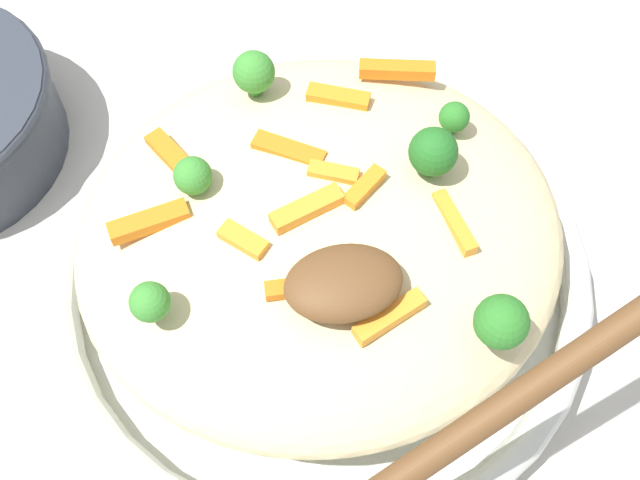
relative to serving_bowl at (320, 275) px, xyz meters
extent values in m
plane|color=beige|center=(0.00, 0.00, -0.02)|extent=(2.40, 2.40, 0.00)
cylinder|color=silver|center=(0.00, 0.00, -0.01)|extent=(0.29, 0.29, 0.02)
torus|color=silver|center=(0.00, 0.00, 0.01)|extent=(0.32, 0.32, 0.02)
torus|color=black|center=(0.00, 0.00, 0.01)|extent=(0.31, 0.31, 0.00)
ellipsoid|color=beige|center=(0.00, 0.00, 0.05)|extent=(0.26, 0.24, 0.07)
cube|color=orange|center=(0.01, 0.01, 0.09)|extent=(0.04, 0.02, 0.01)
cube|color=orange|center=(0.01, -0.03, 0.08)|extent=(0.04, 0.03, 0.01)
cube|color=orange|center=(-0.06, -0.08, 0.08)|extent=(0.04, 0.02, 0.01)
cube|color=orange|center=(-0.02, -0.06, 0.08)|extent=(0.04, 0.02, 0.01)
cube|color=orange|center=(-0.06, 0.03, 0.08)|extent=(0.01, 0.04, 0.01)
cube|color=orange|center=(-0.01, -0.01, 0.09)|extent=(0.03, 0.02, 0.01)
cube|color=orange|center=(0.09, -0.01, 0.08)|extent=(0.04, 0.02, 0.01)
cube|color=orange|center=(0.02, 0.05, 0.08)|extent=(0.04, 0.01, 0.01)
cube|color=orange|center=(-0.02, 0.00, 0.09)|extent=(0.03, 0.02, 0.01)
cube|color=orange|center=(-0.02, 0.07, 0.08)|extent=(0.04, 0.02, 0.01)
cube|color=orange|center=(0.07, -0.05, 0.08)|extent=(0.03, 0.04, 0.01)
cube|color=orange|center=(0.04, 0.02, 0.08)|extent=(0.02, 0.02, 0.01)
cylinder|color=#377928|center=(0.02, -0.08, 0.08)|extent=(0.01, 0.01, 0.01)
sphere|color=#3D8E33|center=(0.02, -0.08, 0.09)|extent=(0.02, 0.02, 0.02)
cylinder|color=#296820|center=(-0.08, -0.03, 0.08)|extent=(0.01, 0.01, 0.01)
sphere|color=#2D7A28|center=(-0.08, -0.03, 0.09)|extent=(0.02, 0.02, 0.02)
cylinder|color=#205B1C|center=(-0.06, -0.01, 0.08)|extent=(0.01, 0.01, 0.01)
sphere|color=#236B23|center=(-0.06, -0.01, 0.10)|extent=(0.03, 0.03, 0.03)
cylinder|color=#377928|center=(0.09, 0.04, 0.08)|extent=(0.01, 0.01, 0.01)
sphere|color=#3D8E33|center=(0.09, 0.04, 0.09)|extent=(0.02, 0.02, 0.02)
cylinder|color=#296820|center=(-0.06, 0.09, 0.08)|extent=(0.01, 0.01, 0.01)
sphere|color=#2D7A28|center=(-0.06, 0.09, 0.09)|extent=(0.03, 0.03, 0.03)
cylinder|color=#377928|center=(0.06, -0.02, 0.08)|extent=(0.01, 0.01, 0.01)
sphere|color=#3D8E33|center=(0.06, -0.02, 0.09)|extent=(0.02, 0.02, 0.02)
ellipsoid|color=brown|center=(0.00, 0.05, 0.09)|extent=(0.06, 0.04, 0.02)
cylinder|color=brown|center=(-0.03, 0.14, 0.12)|extent=(0.18, 0.07, 0.08)
camera|label=1|loc=(0.04, 0.21, 0.41)|focal=44.05mm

